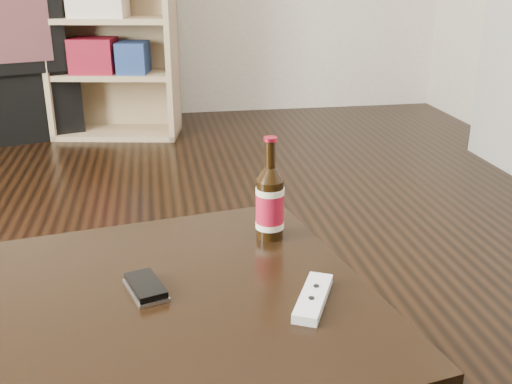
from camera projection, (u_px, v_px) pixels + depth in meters
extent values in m
cube|color=tan|center=(49.00, 20.00, 3.51)|extent=(0.10, 0.34, 1.39)
cube|color=tan|center=(171.00, 20.00, 3.50)|extent=(0.10, 0.34, 1.39)
cube|color=tan|center=(119.00, 132.00, 3.75)|extent=(0.80, 0.48, 0.03)
cube|color=tan|center=(116.00, 17.00, 3.65)|extent=(0.74, 0.17, 1.39)
cube|color=tan|center=(114.00, 75.00, 3.62)|extent=(0.73, 0.44, 0.03)
cube|color=tan|center=(110.00, 20.00, 3.51)|extent=(0.73, 0.44, 0.03)
cube|color=maroon|center=(94.00, 55.00, 3.56)|extent=(0.29, 0.26, 0.20)
cube|color=navy|center=(133.00, 57.00, 3.56)|extent=(0.21, 0.24, 0.18)
cube|color=black|center=(25.00, 341.00, 0.99)|extent=(1.31, 0.90, 0.06)
cylinder|color=black|center=(261.00, 315.00, 1.48)|extent=(0.08, 0.08, 0.39)
cylinder|color=black|center=(270.00, 209.00, 1.28)|extent=(0.06, 0.06, 0.13)
cylinder|color=maroon|center=(270.00, 208.00, 1.27)|extent=(0.07, 0.07, 0.08)
cylinder|color=beige|center=(270.00, 191.00, 1.26)|extent=(0.07, 0.07, 0.01)
cylinder|color=beige|center=(270.00, 224.00, 1.29)|extent=(0.07, 0.07, 0.01)
cone|color=black|center=(270.00, 174.00, 1.25)|extent=(0.06, 0.06, 0.03)
cylinder|color=black|center=(270.00, 154.00, 1.23)|extent=(0.03, 0.03, 0.06)
cylinder|color=maroon|center=(270.00, 139.00, 1.22)|extent=(0.03, 0.03, 0.01)
cube|color=#ACACAE|center=(146.00, 290.00, 1.08)|extent=(0.08, 0.12, 0.01)
cube|color=black|center=(146.00, 286.00, 1.08)|extent=(0.08, 0.11, 0.02)
cylinder|color=#ACACAE|center=(151.00, 291.00, 1.05)|extent=(0.03, 0.03, 0.00)
cube|color=silver|center=(313.00, 298.00, 1.04)|extent=(0.11, 0.16, 0.02)
cylinder|color=black|center=(316.00, 286.00, 1.06)|extent=(0.01, 0.01, 0.00)
cylinder|color=black|center=(311.00, 298.00, 1.03)|extent=(0.01, 0.01, 0.00)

